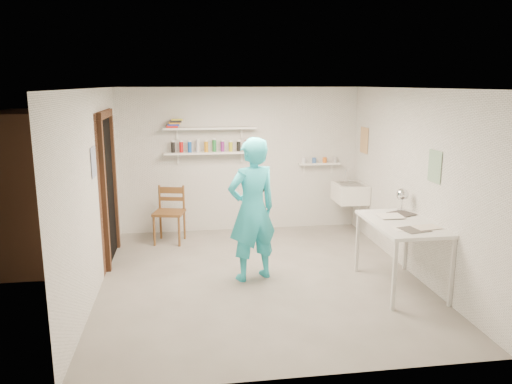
{
  "coord_description": "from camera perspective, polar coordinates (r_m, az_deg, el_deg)",
  "views": [
    {
      "loc": [
        -0.93,
        -5.98,
        2.46
      ],
      "look_at": [
        0.0,
        0.4,
        1.05
      ],
      "focal_mm": 35.0,
      "sensor_mm": 36.0,
      "label": 1
    }
  ],
  "objects": [
    {
      "name": "desk_lamp",
      "position": [
        6.7,
        16.39,
        -0.25
      ],
      "size": [
        0.16,
        0.16,
        0.16
      ],
      "primitive_type": "sphere",
      "color": "silver",
      "rests_on": "work_table"
    },
    {
      "name": "wall_front",
      "position": [
        4.03,
        5.51,
        -5.9
      ],
      "size": [
        4.0,
        0.02,
        2.4
      ],
      "primitive_type": "cube",
      "color": "silver",
      "rests_on": "ground"
    },
    {
      "name": "poster_right_a",
      "position": [
        8.36,
        12.25,
        5.8
      ],
      "size": [
        0.01,
        0.34,
        0.42
      ],
      "primitive_type": "cube",
      "color": "#995933",
      "rests_on": "wall_right"
    },
    {
      "name": "shelf_lower",
      "position": [
        8.19,
        -5.24,
        4.5
      ],
      "size": [
        1.5,
        0.22,
        0.03
      ],
      "primitive_type": "cube",
      "color": "white",
      "rests_on": "wall_back"
    },
    {
      "name": "door_jamb_far",
      "position": [
        7.74,
        -15.87,
        0.98
      ],
      "size": [
        0.06,
        0.1,
        2.0
      ],
      "primitive_type": "cube",
      "color": "brown",
      "rests_on": "ground"
    },
    {
      "name": "wall_clock",
      "position": [
        6.38,
        0.0,
        1.07
      ],
      "size": [
        0.32,
        0.15,
        0.33
      ],
      "primitive_type": "cylinder",
      "rotation": [
        1.57,
        0.0,
        0.36
      ],
      "color": "#C7C187",
      "rests_on": "man"
    },
    {
      "name": "work_table",
      "position": [
        6.35,
        16.21,
        -6.92
      ],
      "size": [
        0.75,
        1.26,
        0.84
      ],
      "primitive_type": "cube",
      "color": "silver",
      "rests_on": "ground"
    },
    {
      "name": "wall_back",
      "position": [
        8.38,
        -1.85,
        3.68
      ],
      "size": [
        4.0,
        0.02,
        2.4
      ],
      "primitive_type": "cube",
      "color": "silver",
      "rests_on": "ground"
    },
    {
      "name": "book_stack",
      "position": [
        8.13,
        -9.28,
        7.77
      ],
      "size": [
        0.26,
        0.14,
        0.14
      ],
      "color": "red",
      "rests_on": "shelf_upper"
    },
    {
      "name": "doorway_recess",
      "position": [
        7.25,
        -16.52,
        0.21
      ],
      "size": [
        0.02,
        0.9,
        2.0
      ],
      "primitive_type": "cube",
      "color": "black",
      "rests_on": "wall_left"
    },
    {
      "name": "corridor_box",
      "position": [
        7.38,
        -22.01,
        0.42
      ],
      "size": [
        1.4,
        1.5,
        2.1
      ],
      "primitive_type": "cube",
      "color": "brown",
      "rests_on": "ground"
    },
    {
      "name": "wall_right",
      "position": [
        6.78,
        17.57,
        1.05
      ],
      "size": [
        0.02,
        4.5,
        2.4
      ],
      "primitive_type": "cube",
      "color": "silver",
      "rests_on": "ground"
    },
    {
      "name": "ceiling",
      "position": [
        6.05,
        0.56,
        11.87
      ],
      "size": [
        4.0,
        4.5,
        0.02
      ],
      "primitive_type": "cube",
      "color": "silver",
      "rests_on": "wall_back"
    },
    {
      "name": "belfast_sink",
      "position": [
        8.32,
        10.69,
        -0.09
      ],
      "size": [
        0.48,
        0.6,
        0.3
      ],
      "primitive_type": "cube",
      "color": "white",
      "rests_on": "wall_right"
    },
    {
      "name": "papers",
      "position": [
        6.22,
        16.45,
        -3.19
      ],
      "size": [
        0.3,
        0.22,
        0.02
      ],
      "color": "silver",
      "rests_on": "work_table"
    },
    {
      "name": "ledge_shelf",
      "position": [
        8.57,
        7.25,
        3.23
      ],
      "size": [
        0.7,
        0.14,
        0.03
      ],
      "primitive_type": "cube",
      "color": "white",
      "rests_on": "wall_back"
    },
    {
      "name": "wooden_chair",
      "position": [
        7.9,
        -9.9,
        -2.35
      ],
      "size": [
        0.54,
        0.52,
        0.96
      ],
      "primitive_type": "cube",
      "rotation": [
        0.0,
        0.0,
        -0.23
      ],
      "color": "brown",
      "rests_on": "ground"
    },
    {
      "name": "spray_cans",
      "position": [
        8.18,
        -5.25,
        5.19
      ],
      "size": [
        1.32,
        0.06,
        0.17
      ],
      "color": "black",
      "rests_on": "shelf_lower"
    },
    {
      "name": "man",
      "position": [
        6.24,
        -0.44,
        -2.04
      ],
      "size": [
        0.78,
        0.64,
        1.82
      ],
      "primitive_type": "imported",
      "rotation": [
        0.0,
        0.0,
        3.51
      ],
      "color": "#29BFD0",
      "rests_on": "ground"
    },
    {
      "name": "wall_left",
      "position": [
        6.2,
        -18.14,
        0.0
      ],
      "size": [
        0.02,
        4.5,
        2.4
      ],
      "primitive_type": "cube",
      "color": "silver",
      "rests_on": "ground"
    },
    {
      "name": "poster_left",
      "position": [
        6.19,
        -18.08,
        3.27
      ],
      "size": [
        0.01,
        0.28,
        0.36
      ],
      "primitive_type": "cube",
      "color": "#334C7F",
      "rests_on": "wall_left"
    },
    {
      "name": "poster_right_b",
      "position": [
        6.24,
        19.74,
        2.76
      ],
      "size": [
        0.01,
        0.3,
        0.38
      ],
      "primitive_type": "cube",
      "color": "#3F724C",
      "rests_on": "wall_right"
    },
    {
      "name": "door_jamb_near",
      "position": [
        6.77,
        -16.93,
        -0.66
      ],
      "size": [
        0.06,
        0.1,
        2.0
      ],
      "primitive_type": "cube",
      "color": "brown",
      "rests_on": "ground"
    },
    {
      "name": "floor",
      "position": [
        6.53,
        0.52,
        -9.87
      ],
      "size": [
        4.0,
        4.5,
        0.02
      ],
      "primitive_type": "cube",
      "color": "slate",
      "rests_on": "ground"
    },
    {
      "name": "shelf_upper",
      "position": [
        8.15,
        -5.29,
        7.28
      ],
      "size": [
        1.5,
        0.22,
        0.03
      ],
      "primitive_type": "cube",
      "color": "white",
      "rests_on": "wall_back"
    },
    {
      "name": "ledge_pots",
      "position": [
        8.56,
        7.26,
        3.63
      ],
      "size": [
        0.48,
        0.07,
        0.09
      ],
      "color": "silver",
      "rests_on": "ledge_shelf"
    },
    {
      "name": "door_lintel",
      "position": [
        7.11,
        -16.88,
        8.51
      ],
      "size": [
        0.06,
        1.05,
        0.1
      ],
      "primitive_type": "cube",
      "color": "brown",
      "rests_on": "wall_left"
    }
  ]
}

